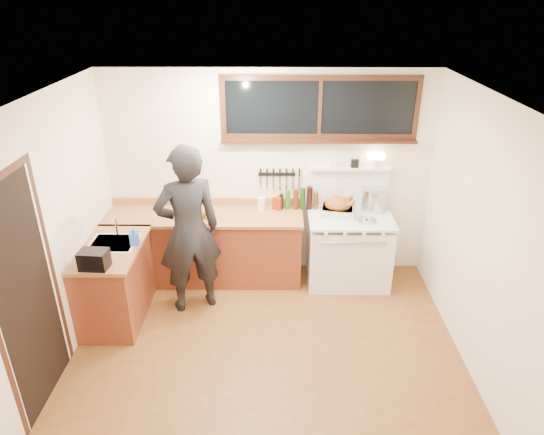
{
  "coord_description": "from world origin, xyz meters",
  "views": [
    {
      "loc": [
        0.09,
        -3.91,
        3.43
      ],
      "look_at": [
        0.05,
        0.85,
        1.15
      ],
      "focal_mm": 32.0,
      "sensor_mm": 36.0,
      "label": 1
    }
  ],
  "objects_px": {
    "vintage_stove": "(348,247)",
    "cutting_board": "(198,215)",
    "man": "(189,231)",
    "roast_turkey": "(338,207)"
  },
  "relations": [
    {
      "from": "vintage_stove",
      "to": "cutting_board",
      "type": "height_order",
      "value": "vintage_stove"
    },
    {
      "from": "roast_turkey",
      "to": "man",
      "type": "bearing_deg",
      "value": -159.9
    },
    {
      "from": "vintage_stove",
      "to": "man",
      "type": "xyz_separation_m",
      "value": [
        -1.87,
        -0.57,
        0.52
      ]
    },
    {
      "from": "man",
      "to": "roast_turkey",
      "type": "height_order",
      "value": "man"
    },
    {
      "from": "vintage_stove",
      "to": "roast_turkey",
      "type": "distance_m",
      "value": 0.56
    },
    {
      "from": "cutting_board",
      "to": "man",
      "type": "bearing_deg",
      "value": -94.19
    },
    {
      "from": "man",
      "to": "cutting_board",
      "type": "relative_size",
      "value": 4.26
    },
    {
      "from": "vintage_stove",
      "to": "cutting_board",
      "type": "bearing_deg",
      "value": -177.27
    },
    {
      "from": "man",
      "to": "roast_turkey",
      "type": "distance_m",
      "value": 1.83
    },
    {
      "from": "man",
      "to": "vintage_stove",
      "type": "bearing_deg",
      "value": 16.96
    }
  ]
}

